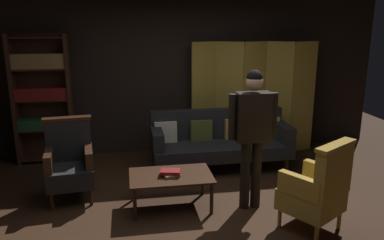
# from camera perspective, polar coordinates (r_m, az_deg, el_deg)

# --- Properties ---
(ground_plane) EXTENTS (10.00, 10.00, 0.00)m
(ground_plane) POSITION_cam_1_polar(r_m,az_deg,el_deg) (4.74, 1.71, -13.65)
(ground_plane) COLOR #331E11
(back_wall) EXTENTS (7.20, 0.10, 2.80)m
(back_wall) POSITION_cam_1_polar(r_m,az_deg,el_deg) (6.64, -2.46, 7.32)
(back_wall) COLOR black
(back_wall) RESTS_ON ground_plane
(folding_screen) EXTENTS (2.15, 0.36, 1.90)m
(folding_screen) POSITION_cam_1_polar(r_m,az_deg,el_deg) (6.67, 9.17, 3.56)
(folding_screen) COLOR #B29338
(folding_screen) RESTS_ON ground_plane
(bookshelf) EXTENTS (0.90, 0.32, 2.05)m
(bookshelf) POSITION_cam_1_polar(r_m,az_deg,el_deg) (6.52, -21.25, 3.43)
(bookshelf) COLOR #382114
(bookshelf) RESTS_ON ground_plane
(velvet_couch) EXTENTS (2.12, 0.78, 0.88)m
(velvet_couch) POSITION_cam_1_polar(r_m,az_deg,el_deg) (5.99, 4.12, -2.78)
(velvet_couch) COLOR #382114
(velvet_couch) RESTS_ON ground_plane
(coffee_table) EXTENTS (1.00, 0.64, 0.42)m
(coffee_table) POSITION_cam_1_polar(r_m,az_deg,el_deg) (4.74, -3.15, -8.64)
(coffee_table) COLOR #382114
(coffee_table) RESTS_ON ground_plane
(armchair_gilt_accent) EXTENTS (0.80, 0.79, 1.04)m
(armchair_gilt_accent) POSITION_cam_1_polar(r_m,az_deg,el_deg) (4.39, 18.13, -9.71)
(armchair_gilt_accent) COLOR #B78E33
(armchair_gilt_accent) RESTS_ON ground_plane
(armchair_wing_left) EXTENTS (0.64, 0.63, 1.04)m
(armchair_wing_left) POSITION_cam_1_polar(r_m,az_deg,el_deg) (5.16, -17.68, -5.96)
(armchair_wing_left) COLOR #382114
(armchair_wing_left) RESTS_ON ground_plane
(standing_figure) EXTENTS (0.59, 0.23, 1.70)m
(standing_figure) POSITION_cam_1_polar(r_m,az_deg,el_deg) (4.56, 8.98, -1.06)
(standing_figure) COLOR black
(standing_figure) RESTS_ON ground_plane
(book_tan_leather) EXTENTS (0.23, 0.24, 0.03)m
(book_tan_leather) POSITION_cam_1_polar(r_m,az_deg,el_deg) (4.69, -3.22, -8.06)
(book_tan_leather) COLOR #9E7A47
(book_tan_leather) RESTS_ON coffee_table
(book_red_leather) EXTENTS (0.27, 0.21, 0.04)m
(book_red_leather) POSITION_cam_1_polar(r_m,az_deg,el_deg) (4.68, -3.23, -7.66)
(book_red_leather) COLOR maroon
(book_red_leather) RESTS_ON book_tan_leather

